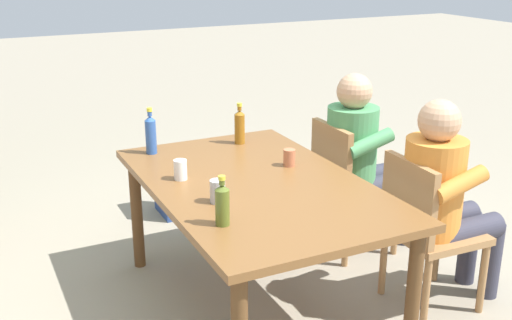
# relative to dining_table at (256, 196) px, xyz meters

# --- Properties ---
(ground_plane) EXTENTS (24.00, 24.00, 0.00)m
(ground_plane) POSITION_rel_dining_table_xyz_m (0.00, 0.00, -0.67)
(ground_plane) COLOR gray
(dining_table) EXTENTS (1.68, 1.05, 0.75)m
(dining_table) POSITION_rel_dining_table_xyz_m (0.00, 0.00, 0.00)
(dining_table) COLOR brown
(dining_table) RESTS_ON ground_plane
(chair_near_left) EXTENTS (0.46, 0.46, 0.87)m
(chair_near_left) POSITION_rel_dining_table_xyz_m (-0.37, -0.82, -0.18)
(chair_near_left) COLOR #A37547
(chair_near_left) RESTS_ON ground_plane
(chair_near_right) EXTENTS (0.44, 0.44, 0.87)m
(chair_near_right) POSITION_rel_dining_table_xyz_m (0.38, -0.82, -0.18)
(chair_near_right) COLOR #A37547
(chair_near_right) RESTS_ON ground_plane
(person_in_white_shirt) EXTENTS (0.47, 0.61, 1.18)m
(person_in_white_shirt) POSITION_rel_dining_table_xyz_m (-0.38, -0.93, -0.01)
(person_in_white_shirt) COLOR orange
(person_in_white_shirt) RESTS_ON ground_plane
(person_in_plaid_shirt) EXTENTS (0.47, 0.61, 1.18)m
(person_in_plaid_shirt) POSITION_rel_dining_table_xyz_m (0.38, -0.93, -0.01)
(person_in_plaid_shirt) COLOR #4C935B
(person_in_plaid_shirt) RESTS_ON ground_plane
(bottle_amber) EXTENTS (0.06, 0.06, 0.26)m
(bottle_amber) POSITION_rel_dining_table_xyz_m (0.65, -0.20, 0.19)
(bottle_amber) COLOR #996019
(bottle_amber) RESTS_ON dining_table
(bottle_olive) EXTENTS (0.06, 0.06, 0.23)m
(bottle_olive) POSITION_rel_dining_table_xyz_m (-0.41, 0.36, 0.18)
(bottle_olive) COLOR #566623
(bottle_olive) RESTS_ON dining_table
(bottle_blue) EXTENTS (0.06, 0.06, 0.28)m
(bottle_blue) POSITION_rel_dining_table_xyz_m (0.70, 0.35, 0.20)
(bottle_blue) COLOR #2D56A3
(bottle_blue) RESTS_ON dining_table
(cup_terracotta) EXTENTS (0.07, 0.07, 0.10)m
(cup_terracotta) POSITION_rel_dining_table_xyz_m (0.15, -0.28, 0.13)
(cup_terracotta) COLOR #BC6B47
(cup_terracotta) RESTS_ON dining_table
(cup_white) EXTENTS (0.07, 0.07, 0.11)m
(cup_white) POSITION_rel_dining_table_xyz_m (0.21, 0.34, 0.14)
(cup_white) COLOR white
(cup_white) RESTS_ON dining_table
(cup_steel) EXTENTS (0.07, 0.07, 0.11)m
(cup_steel) POSITION_rel_dining_table_xyz_m (-0.17, 0.28, 0.14)
(cup_steel) COLOR #B2B7BC
(cup_steel) RESTS_ON dining_table
(backpack_by_near_side) EXTENTS (0.31, 0.24, 0.44)m
(backpack_by_near_side) POSITION_rel_dining_table_xyz_m (1.44, -0.02, -0.45)
(backpack_by_near_side) COLOR #2D4784
(backpack_by_near_side) RESTS_ON ground_plane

